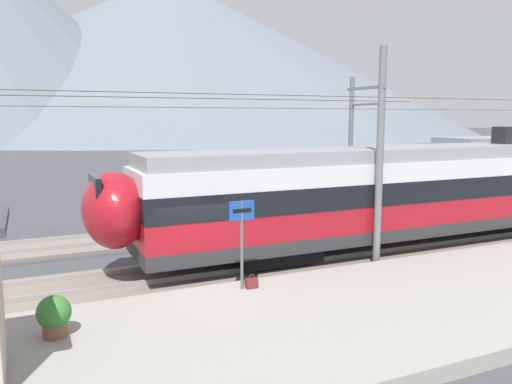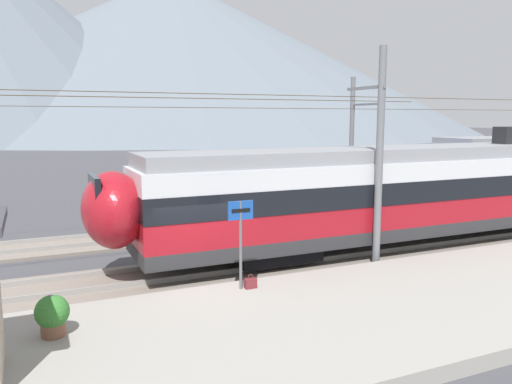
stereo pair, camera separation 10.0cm
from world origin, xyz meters
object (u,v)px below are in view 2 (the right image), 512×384
handbag_near_sign (251,283)px  catenary_mast_mid (377,153)px  platform_sign (241,225)px  potted_plant_platform_edge (52,314)px  catenary_mast_far_side (353,141)px  train_near_platform (427,188)px

handbag_near_sign → catenary_mast_mid: bearing=13.9°
platform_sign → potted_plant_platform_edge: (-4.74, -1.12, -1.26)m
catenary_mast_mid → catenary_mast_far_side: 10.38m
catenary_mast_mid → platform_sign: bearing=-167.3°
catenary_mast_far_side → potted_plant_platform_edge: catenary_mast_far_side is taller
potted_plant_platform_edge → platform_sign: bearing=13.3°
catenary_mast_mid → train_near_platform: bearing=23.5°
train_near_platform → platform_sign: 9.30m
potted_plant_platform_edge → catenary_mast_mid: bearing=13.0°
catenary_mast_far_side → potted_plant_platform_edge: bearing=-143.7°
train_near_platform → platform_sign: bearing=-162.8°
catenary_mast_mid → catenary_mast_far_side: catenary_mast_mid is taller
train_near_platform → catenary_mast_mid: catenary_mast_mid is taller
catenary_mast_far_side → platform_sign: size_ratio=16.40×
catenary_mast_far_side → platform_sign: (-10.57, -10.10, -1.60)m
handbag_near_sign → potted_plant_platform_edge: potted_plant_platform_edge is taller
catenary_mast_mid → handbag_near_sign: bearing=-166.1°
train_near_platform → catenary_mast_far_side: catenary_mast_far_side is taller
platform_sign → potted_plant_platform_edge: bearing=-166.7°
platform_sign → catenary_mast_mid: bearing=12.7°
catenary_mast_mid → potted_plant_platform_edge: 10.67m
catenary_mast_far_side → potted_plant_platform_edge: size_ratio=44.18×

